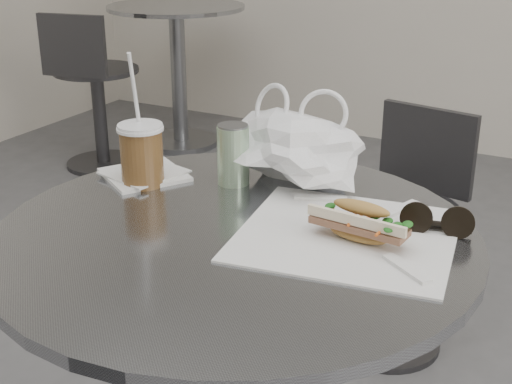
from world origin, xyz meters
The scene contains 11 objects.
cafe_table centered at (0.00, 0.20, 0.47)m, with size 0.76×0.76×0.74m.
bg_table centered at (-1.60, 2.40, 0.47)m, with size 0.70×0.70×0.74m.
chair_far centered at (0.00, 1.13, 0.31)m, with size 0.36×0.39×0.68m.
bg_chair centered at (-1.75, 1.89, 0.34)m, with size 0.40×0.44×0.77m.
sandwich_paper centered at (0.16, 0.26, 0.74)m, with size 0.32×0.30×0.00m, color white.
banh_mi centered at (0.18, 0.25, 0.77)m, with size 0.19×0.09×0.06m.
iced_coffee centered at (-0.25, 0.29, 0.80)m, with size 0.08×0.08×0.24m.
sunglasses centered at (0.28, 0.33, 0.76)m, with size 0.11×0.05×0.05m.
plastic_bag centered at (-0.02, 0.43, 0.80)m, with size 0.25×0.19×0.12m, color white, non-canonical shape.
napkin_stack centered at (-0.27, 0.33, 0.74)m, with size 0.19×0.19×0.01m.
drink_can centered at (-0.10, 0.38, 0.80)m, with size 0.06×0.06×0.11m.
Camera 1 is at (0.50, -0.67, 1.21)m, focal length 50.00 mm.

